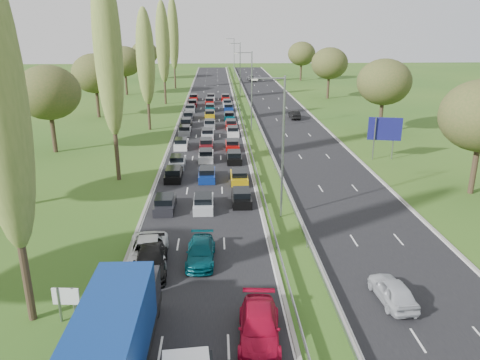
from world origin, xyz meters
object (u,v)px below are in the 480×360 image
object	(u,v)px
near_car_3	(151,260)
info_sign	(66,300)
blue_lorry	(118,330)
direction_sign	(385,131)
near_car_2	(148,251)

from	to	relation	value
near_car_3	info_sign	bearing A→B (deg)	-129.97
blue_lorry	info_sign	bearing A→B (deg)	133.84
info_sign	direction_sign	bearing A→B (deg)	47.80
info_sign	near_car_2	bearing A→B (deg)	62.30
near_car_2	info_sign	xyz separation A→B (m)	(-3.53, -6.72, 0.56)
blue_lorry	near_car_3	bearing A→B (deg)	89.42
blue_lorry	near_car_2	bearing A→B (deg)	91.49
near_car_3	blue_lorry	bearing A→B (deg)	-95.76
info_sign	near_car_3	bearing A→B (deg)	54.53
near_car_2	blue_lorry	bearing A→B (deg)	-92.40
near_car_3	info_sign	distance (m)	6.73
near_car_2	info_sign	bearing A→B (deg)	-120.92
info_sign	direction_sign	world-z (taller)	direction_sign
near_car_2	blue_lorry	distance (m)	10.74
near_car_2	direction_sign	bearing A→B (deg)	41.52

